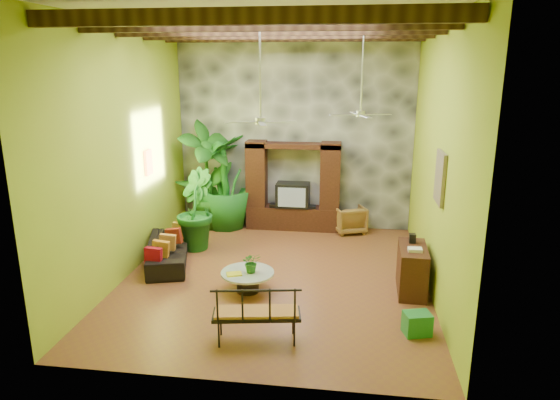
# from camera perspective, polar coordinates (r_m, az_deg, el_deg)

# --- Properties ---
(ground) EXTENTS (7.00, 7.00, 0.00)m
(ground) POSITION_cam_1_polar(r_m,az_deg,el_deg) (10.26, -0.54, -8.80)
(ground) COLOR brown
(ground) RESTS_ON ground
(ceiling) EXTENTS (6.00, 7.00, 0.02)m
(ceiling) POSITION_cam_1_polar(r_m,az_deg,el_deg) (9.40, -0.62, 20.25)
(ceiling) COLOR silver
(ceiling) RESTS_ON back_wall
(back_wall) EXTENTS (6.00, 0.02, 5.00)m
(back_wall) POSITION_cam_1_polar(r_m,az_deg,el_deg) (12.95, 1.72, 7.80)
(back_wall) COLOR #99B92A
(back_wall) RESTS_ON ground
(left_wall) EXTENTS (0.02, 7.00, 5.00)m
(left_wall) POSITION_cam_1_polar(r_m,az_deg,el_deg) (10.38, -17.26, 5.25)
(left_wall) COLOR #99B92A
(left_wall) RESTS_ON ground
(right_wall) EXTENTS (0.02, 7.00, 5.00)m
(right_wall) POSITION_cam_1_polar(r_m,az_deg,el_deg) (9.55, 17.58, 4.40)
(right_wall) COLOR #99B92A
(right_wall) RESTS_ON ground
(stone_accent_wall) EXTENTS (5.98, 0.10, 4.98)m
(stone_accent_wall) POSITION_cam_1_polar(r_m,az_deg,el_deg) (12.89, 1.69, 7.77)
(stone_accent_wall) COLOR #393A40
(stone_accent_wall) RESTS_ON ground
(ceiling_beams) EXTENTS (5.95, 5.36, 0.22)m
(ceiling_beams) POSITION_cam_1_polar(r_m,az_deg,el_deg) (9.38, -0.62, 18.91)
(ceiling_beams) COLOR #382312
(ceiling_beams) RESTS_ON ceiling
(entertainment_center) EXTENTS (2.40, 0.55, 2.30)m
(entertainment_center) POSITION_cam_1_polar(r_m,az_deg,el_deg) (12.88, 1.49, 0.81)
(entertainment_center) COLOR black
(entertainment_center) RESTS_ON ground
(ceiling_fan_front) EXTENTS (1.28, 1.28, 1.86)m
(ceiling_fan_front) POSITION_cam_1_polar(r_m,az_deg,el_deg) (9.03, -2.25, 10.29)
(ceiling_fan_front) COLOR silver
(ceiling_fan_front) RESTS_ON ceiling
(ceiling_fan_back) EXTENTS (1.28, 1.28, 1.86)m
(ceiling_fan_back) POSITION_cam_1_polar(r_m,az_deg,el_deg) (10.49, 9.23, 10.81)
(ceiling_fan_back) COLOR silver
(ceiling_fan_back) RESTS_ON ceiling
(wall_art_mask) EXTENTS (0.06, 0.32, 0.55)m
(wall_art_mask) POSITION_cam_1_polar(r_m,az_deg,el_deg) (11.33, -14.81, 4.17)
(wall_art_mask) COLOR gold
(wall_art_mask) RESTS_ON left_wall
(wall_art_painting) EXTENTS (0.06, 0.70, 0.90)m
(wall_art_painting) POSITION_cam_1_polar(r_m,az_deg,el_deg) (9.00, 17.83, 2.45)
(wall_art_painting) COLOR navy
(wall_art_painting) RESTS_ON right_wall
(sofa) EXTENTS (1.30, 2.14, 0.58)m
(sofa) POSITION_cam_1_polar(r_m,az_deg,el_deg) (11.06, -12.67, -5.73)
(sofa) COLOR black
(sofa) RESTS_ON ground
(wicker_armchair) EXTENTS (0.96, 0.97, 0.69)m
(wicker_armchair) POSITION_cam_1_polar(r_m,az_deg,el_deg) (12.90, 7.91, -2.17)
(wicker_armchair) COLOR brown
(wicker_armchair) RESTS_ON ground
(tall_plant_a) EXTENTS (1.74, 1.78, 2.82)m
(tall_plant_a) POSITION_cam_1_polar(r_m,az_deg,el_deg) (12.93, -8.24, 2.73)
(tall_plant_a) COLOR #1E5E18
(tall_plant_a) RESTS_ON ground
(tall_plant_b) EXTENTS (1.17, 1.27, 1.87)m
(tall_plant_b) POSITION_cam_1_polar(r_m,az_deg,el_deg) (11.71, -9.79, -1.07)
(tall_plant_b) COLOR #185E20
(tall_plant_b) RESTS_ON ground
(tall_plant_c) EXTENTS (1.67, 1.67, 2.47)m
(tall_plant_c) POSITION_cam_1_polar(r_m,az_deg,el_deg) (13.05, -6.29, 2.12)
(tall_plant_c) COLOR #1A661F
(tall_plant_c) RESTS_ON ground
(coffee_table) EXTENTS (1.01, 1.01, 0.40)m
(coffee_table) POSITION_cam_1_polar(r_m,az_deg,el_deg) (9.58, -3.72, -8.98)
(coffee_table) COLOR black
(coffee_table) RESTS_ON ground
(centerpiece_plant) EXTENTS (0.44, 0.41, 0.39)m
(centerpiece_plant) POSITION_cam_1_polar(r_m,az_deg,el_deg) (9.44, -3.27, -7.12)
(centerpiece_plant) COLOR #205D18
(centerpiece_plant) RESTS_ON coffee_table
(yellow_tray) EXTENTS (0.33, 0.28, 0.03)m
(yellow_tray) POSITION_cam_1_polar(r_m,az_deg,el_deg) (9.41, -5.26, -8.42)
(yellow_tray) COLOR gold
(yellow_tray) RESTS_ON coffee_table
(iron_bench) EXTENTS (1.41, 0.71, 0.57)m
(iron_bench) POSITION_cam_1_polar(r_m,az_deg,el_deg) (7.80, -2.80, -12.57)
(iron_bench) COLOR black
(iron_bench) RESTS_ON ground
(side_console) EXTENTS (0.54, 1.13, 0.89)m
(side_console) POSITION_cam_1_polar(r_m,az_deg,el_deg) (9.81, 14.85, -7.69)
(side_console) COLOR #3A1812
(side_console) RESTS_ON ground
(green_bin) EXTENTS (0.48, 0.41, 0.36)m
(green_bin) POSITION_cam_1_polar(r_m,az_deg,el_deg) (8.49, 15.39, -13.46)
(green_bin) COLOR #1E7338
(green_bin) RESTS_ON ground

